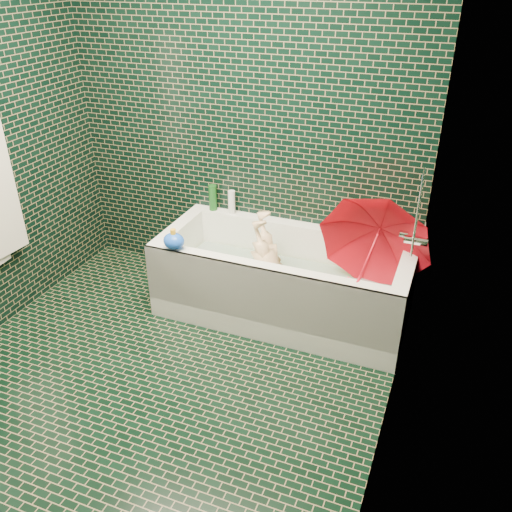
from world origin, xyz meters
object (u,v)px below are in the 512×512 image
at_px(bathtub, 282,288).
at_px(child, 272,274).
at_px(umbrella, 369,254).
at_px(rubber_duck, 392,234).
at_px(bath_toy, 174,241).

relative_size(bathtub, child, 2.00).
relative_size(child, umbrella, 1.23).
distance_m(bathtub, child, 0.13).
xyz_separation_m(child, umbrella, (0.65, -0.02, 0.29)).
relative_size(umbrella, rubber_duck, 5.87).
bearing_deg(bathtub, child, -177.84).
distance_m(child, rubber_duck, 0.86).
distance_m(child, bath_toy, 0.71).
bearing_deg(child, bath_toy, -66.14).
bearing_deg(umbrella, bath_toy, -160.94).
bearing_deg(bathtub, umbrella, -1.86).
xyz_separation_m(umbrella, bath_toy, (-1.21, -0.30, 0.01)).
bearing_deg(umbrella, child, -176.32).
distance_m(umbrella, rubber_duck, 0.37).
height_order(bathtub, bath_toy, bath_toy).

